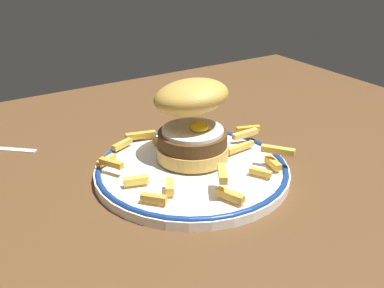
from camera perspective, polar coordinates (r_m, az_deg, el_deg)
name	(u,v)px	position (r cm, az deg, el deg)	size (l,w,h in cm)	color
ground_plane	(167,205)	(59.56, -3.05, -7.51)	(117.33, 91.23, 4.00)	#53361D
dinner_plate	(192,170)	(61.73, 0.00, -3.17)	(25.74, 25.74, 1.60)	white
burger	(192,118)	(61.91, -0.04, 3.18)	(13.58, 13.85, 11.19)	#C09544
fries_pile	(196,157)	(61.28, 0.48, -1.59)	(23.71, 23.68, 2.89)	gold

